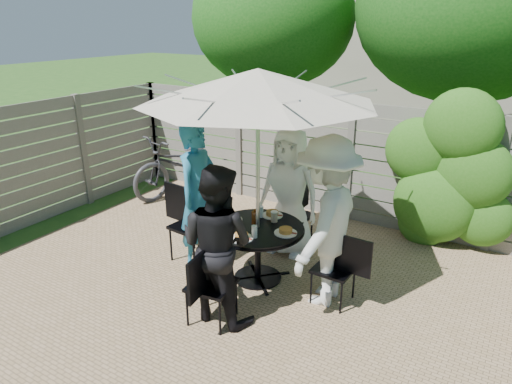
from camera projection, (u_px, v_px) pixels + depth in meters
The scene contains 21 objects.
backyard_envelope at pixel (457, 33), 12.04m from camera, with size 60.00×60.00×5.00m.
patio_table at pixel (258, 243), 5.36m from camera, with size 1.11×1.11×0.70m.
umbrella at pixel (258, 86), 4.72m from camera, with size 2.65×2.65×2.49m.
chair_back at pixel (293, 228), 6.22m from camera, with size 0.46×0.69×0.96m.
person_back at pixel (289, 193), 5.91m from camera, with size 0.83×0.54×1.70m, color white.
chair_left at pixel (193, 239), 5.88m from camera, with size 0.74×0.52×0.99m.
person_left at pixel (199, 196), 5.59m from camera, with size 0.67×0.44×1.84m, color teal.
chair_front at pixel (211, 300), 4.66m from camera, with size 0.49×0.67×0.90m.
person_front at pixel (217, 245), 4.56m from camera, with size 0.82×0.64×1.68m, color black.
chair_right at pixel (334, 282), 5.00m from camera, with size 0.62×0.42×0.85m.
person_right at pixel (326, 223), 4.82m from camera, with size 1.22×0.70×1.88m, color silver.
plate_back at pixel (272, 214), 5.57m from camera, with size 0.26×0.26×0.06m.
plate_left at pixel (232, 218), 5.44m from camera, with size 0.26×0.26×0.06m.
plate_front at pixel (242, 237), 4.99m from camera, with size 0.26×0.26×0.06m.
plate_right at pixel (286, 231), 5.11m from camera, with size 0.26×0.26×0.06m.
glass_back at pixel (261, 212), 5.52m from camera, with size 0.07×0.07×0.14m, color silver.
glass_left at pixel (234, 220), 5.30m from camera, with size 0.07×0.07×0.14m, color silver.
glass_front at pixel (254, 232), 5.00m from camera, with size 0.07×0.07×0.14m, color silver.
syrup_jug at pixel (255, 218), 5.33m from camera, with size 0.09×0.09×0.16m, color #59280C.
coffee_cup at pixel (274, 217), 5.40m from camera, with size 0.08×0.08×0.12m, color #C6B293.
bicycle at pixel (184, 163), 8.13m from camera, with size 0.72×2.08×1.09m, color #333338.
Camera 1 is at (2.26, -3.35, 2.95)m, focal length 32.00 mm.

